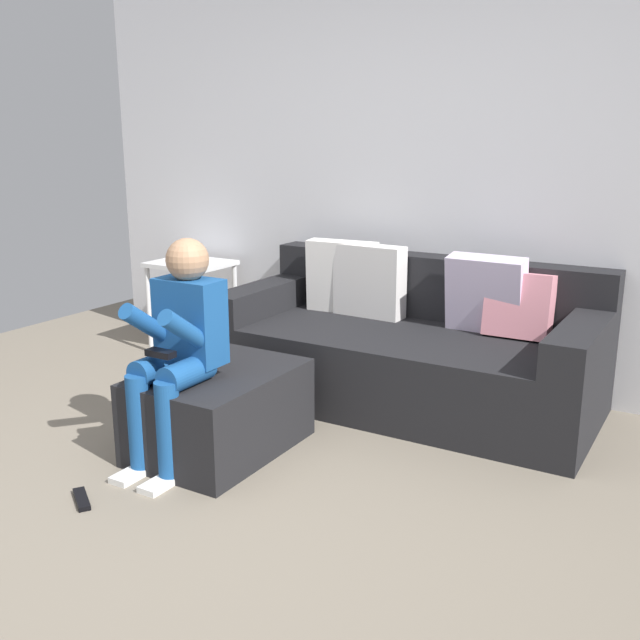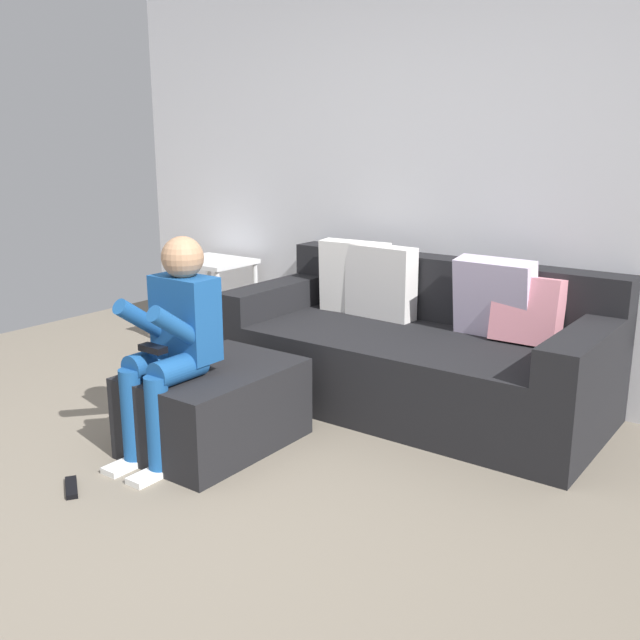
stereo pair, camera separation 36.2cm
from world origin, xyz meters
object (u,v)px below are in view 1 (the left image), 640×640
at_px(ottoman, 220,411).
at_px(side_table, 191,278).
at_px(person_seated, 178,344).
at_px(remote_near_ottoman, 82,499).
at_px(couch_sectional, 411,347).

xyz_separation_m(ottoman, side_table, (-1.24, 1.26, 0.34)).
relative_size(person_seated, remote_near_ottoman, 5.56).
height_order(person_seated, remote_near_ottoman, person_seated).
relative_size(ottoman, person_seated, 0.77).
height_order(couch_sectional, ottoman, couch_sectional).
bearing_deg(couch_sectional, remote_near_ottoman, -110.97).
relative_size(couch_sectional, person_seated, 2.00).
bearing_deg(ottoman, remote_near_ottoman, -104.12).
bearing_deg(couch_sectional, ottoman, -115.09).
bearing_deg(side_table, couch_sectional, -4.19).
bearing_deg(side_table, remote_near_ottoman, -62.11).
xyz_separation_m(couch_sectional, side_table, (-1.77, 0.13, 0.22)).
distance_m(person_seated, remote_near_ottoman, 0.80).
distance_m(person_seated, side_table, 1.87).
relative_size(side_table, remote_near_ottoman, 3.41).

